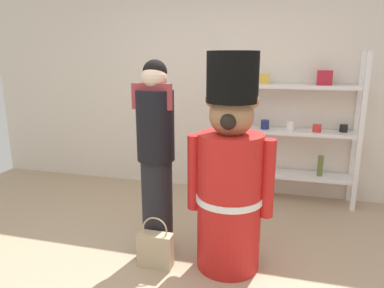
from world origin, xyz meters
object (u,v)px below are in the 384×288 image
person_shopper (156,157)px  shopping_bag (155,249)px  merchandise_shelf (291,129)px  teddy_bear_guard (230,177)px

person_shopper → shopping_bag: 0.74m
shopping_bag → person_shopper: bearing=104.0°
merchandise_shelf → shopping_bag: merchandise_shelf is taller
teddy_bear_guard → person_shopper: bearing=177.0°
teddy_bear_guard → person_shopper: size_ratio=1.04×
teddy_bear_guard → shopping_bag: 0.85m
teddy_bear_guard → person_shopper: 0.63m
merchandise_shelf → person_shopper: (-1.07, -1.52, 0.00)m
person_shopper → shopping_bag: size_ratio=3.82×
merchandise_shelf → shopping_bag: bearing=-120.6°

